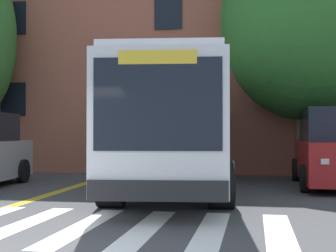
# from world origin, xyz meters

# --- Properties ---
(lane_line_yellow_inner) EXTENTS (0.12, 36.00, 0.01)m
(lane_line_yellow_inner) POSITION_xyz_m (-1.71, 16.20, 0.00)
(lane_line_yellow_inner) COLOR gold
(lane_line_yellow_inner) RESTS_ON ground
(lane_line_yellow_outer) EXTENTS (0.12, 36.00, 0.01)m
(lane_line_yellow_outer) POSITION_xyz_m (-1.55, 16.20, 0.00)
(lane_line_yellow_outer) COLOR gold
(lane_line_yellow_outer) RESTS_ON ground
(city_bus) EXTENTS (3.60, 11.13, 3.29)m
(city_bus) POSITION_xyz_m (1.42, 7.70, 1.82)
(city_bus) COLOR white
(city_bus) RESTS_ON ground
(car_red_far_lane) EXTENTS (2.33, 5.15, 2.35)m
(car_red_far_lane) POSITION_xyz_m (6.08, 9.14, 1.11)
(car_red_far_lane) COLOR #AD1E1E
(car_red_far_lane) RESTS_ON ground
(street_tree_curbside_large) EXTENTS (8.18, 8.29, 9.22)m
(street_tree_curbside_large) POSITION_xyz_m (5.52, 11.17, 5.61)
(street_tree_curbside_large) COLOR brown
(street_tree_curbside_large) RESTS_ON ground
(building_facade) EXTENTS (32.89, 9.97, 12.15)m
(building_facade) POSITION_xyz_m (0.45, 17.57, 6.08)
(building_facade) COLOR #9E5642
(building_facade) RESTS_ON ground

